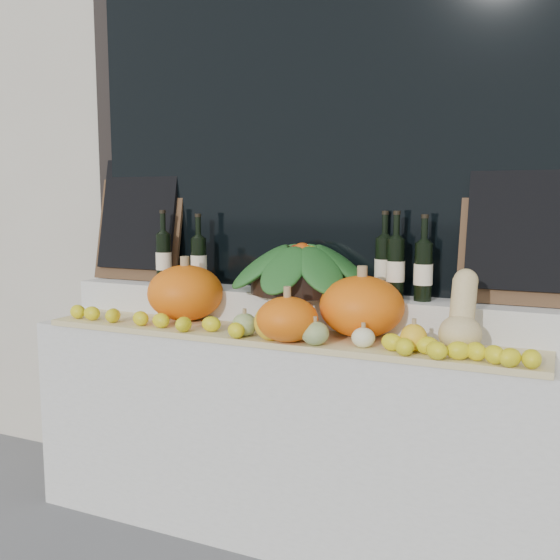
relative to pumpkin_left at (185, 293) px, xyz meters
The scene contains 18 objects.
storefront_facade 1.51m from the pumpkin_left, 57.19° to the left, with size 7.00×0.94×4.50m.
display_sill 0.77m from the pumpkin_left, ahead, with size 2.30×0.55×0.88m, color silver.
rear_tier 0.53m from the pumpkin_left, 20.85° to the left, with size 2.30×0.25×0.16m, color silver.
straw_bedding 0.51m from the pumpkin_left, 10.40° to the right, with size 2.10×0.32×0.03m, color tan.
pumpkin_left is the anchor object (origin of this frame).
pumpkin_right 0.82m from the pumpkin_left, ahead, with size 0.34×0.34×0.24m, color orange.
pumpkin_center 0.62m from the pumpkin_left, 18.49° to the right, with size 0.24×0.24×0.17m, color orange.
butternut_squash 1.23m from the pumpkin_left, ahead, with size 0.15×0.21×0.29m.
decorative_gourds 0.69m from the pumpkin_left, 16.35° to the right, with size 0.77×0.17×0.17m.
lemon_heap 0.53m from the pumpkin_left, 22.25° to the right, with size 2.20×0.16×0.06m, color yellow, non-canonical shape.
produce_bowl 0.54m from the pumpkin_left, 18.89° to the left, with size 0.69×0.69×0.23m.
wine_bottle_far_left 0.30m from the pumpkin_left, 145.21° to the left, with size 0.08×0.08×0.36m.
wine_bottle_near_left 0.21m from the pumpkin_left, 99.87° to the left, with size 0.08×0.08×0.34m.
wine_bottle_tall 0.89m from the pumpkin_left, 16.23° to the left, with size 0.08×0.08×0.36m.
wine_bottle_near_right 0.94m from the pumpkin_left, 10.70° to the left, with size 0.08×0.08×0.36m.
wine_bottle_far_right 1.05m from the pumpkin_left, ahead, with size 0.08×0.08×0.35m.
chalkboard_left 0.60m from the pumpkin_left, 150.13° to the left, with size 0.50×0.15×0.61m.
chalkboard_right 1.47m from the pumpkin_left, 10.01° to the left, with size 0.50×0.15×0.61m.
Camera 1 is at (1.05, -0.86, 1.45)m, focal length 40.00 mm.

